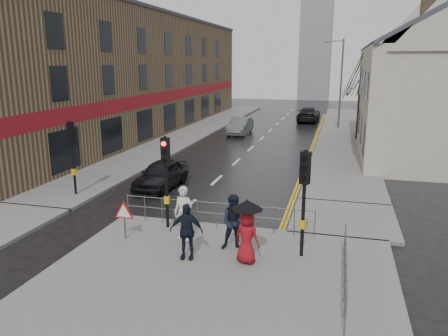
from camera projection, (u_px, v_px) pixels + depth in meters
The scene contains 24 objects.
ground at pixel (161, 232), 16.04m from camera, with size 120.00×120.00×0.00m, color black.
near_pavement at pixel (212, 287), 11.98m from camera, with size 10.00×9.00×0.14m, color #605E5B.
left_pavement at pixel (194, 131), 39.24m from camera, with size 4.00×44.00×0.14m, color #605E5B.
right_pavement at pixel (344, 133), 37.86m from camera, with size 4.00×40.00×0.14m, color #605E5B.
pavement_bridge_right at pixel (344, 219), 17.21m from camera, with size 4.00×4.20×0.14m, color #605E5B.
building_left_terrace at pixel (131, 75), 38.52m from camera, with size 8.00×42.00×10.00m, color brown.
building_right_cream at pixel (434, 82), 28.80m from camera, with size 9.00×16.40×10.10m.
church_tower at pixel (316, 44), 71.75m from camera, with size 5.00×5.00×18.00m, color gray.
traffic_signal_near_left at pixel (166, 166), 15.59m from camera, with size 0.28×0.27×3.40m.
traffic_signal_near_right at pixel (304, 185), 13.21m from camera, with size 0.34×0.33×3.40m.
traffic_signal_far_left at pixel (72, 145), 19.66m from camera, with size 0.34×0.33×3.40m.
guard_railing_front at pixel (216, 209), 15.91m from camera, with size 7.14×0.04×1.00m.
guard_railing_side at pixel (346, 264), 11.62m from camera, with size 0.04×4.54×1.00m.
warning_sign at pixel (124, 214), 14.86m from camera, with size 0.80×0.07×1.35m.
street_lamp at pixel (339, 78), 39.76m from camera, with size 1.83×0.25×8.00m.
tree_near at pixel (361, 75), 33.60m from camera, with size 2.40×2.40×6.58m.
tree_far at pixel (363, 80), 41.15m from camera, with size 2.40×2.40×5.64m.
pedestrian_a at pixel (183, 213), 14.82m from camera, with size 0.68×0.45×1.88m, color beige.
pedestrian_b at pixel (235, 222), 14.02m from camera, with size 0.89×0.70×1.84m, color black.
pedestrian_with_umbrella at pixel (247, 228), 13.03m from camera, with size 0.96×0.96×1.98m.
pedestrian_d at pixel (186, 231), 13.39m from camera, with size 1.04×0.43×1.77m, color black.
car_parked at pixel (161, 174), 21.49m from camera, with size 1.63×4.05×1.38m, color black.
car_mid at pixel (240, 126), 37.67m from camera, with size 1.52×4.36×1.44m, color #505456.
car_far at pixel (309, 114), 45.81m from camera, with size 2.12×5.20×1.51m, color black.
Camera 1 is at (6.13, -13.92, 6.07)m, focal length 35.00 mm.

